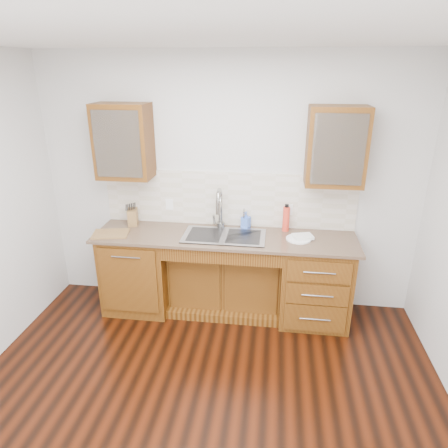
# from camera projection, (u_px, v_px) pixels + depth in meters

# --- Properties ---
(ground) EXTENTS (4.00, 3.50, 0.10)m
(ground) POSITION_uv_depth(u_px,v_px,m) (201.00, 418.00, 3.14)
(ground) COLOR #331004
(ceiling) EXTENTS (4.00, 3.50, 0.10)m
(ceiling) POSITION_uv_depth(u_px,v_px,m) (189.00, 22.00, 2.11)
(ceiling) COLOR white
(ceiling) RESTS_ON wall_back
(wall_back) EXTENTS (4.00, 0.10, 2.70)m
(wall_back) POSITION_uv_depth(u_px,v_px,m) (229.00, 185.00, 4.29)
(wall_back) COLOR silver
(wall_back) RESTS_ON ground
(base_cabinet_left) EXTENTS (0.70, 0.62, 0.88)m
(base_cabinet_left) POSITION_uv_depth(u_px,v_px,m) (139.00, 270.00, 4.41)
(base_cabinet_left) COLOR #593014
(base_cabinet_left) RESTS_ON ground
(base_cabinet_center) EXTENTS (1.20, 0.44, 0.70)m
(base_cabinet_center) POSITION_uv_depth(u_px,v_px,m) (226.00, 279.00, 4.40)
(base_cabinet_center) COLOR #593014
(base_cabinet_center) RESTS_ON ground
(base_cabinet_right) EXTENTS (0.70, 0.62, 0.88)m
(base_cabinet_right) POSITION_uv_depth(u_px,v_px,m) (314.00, 281.00, 4.17)
(base_cabinet_right) COLOR #593014
(base_cabinet_right) RESTS_ON ground
(countertop) EXTENTS (2.70, 0.65, 0.03)m
(countertop) POSITION_uv_depth(u_px,v_px,m) (224.00, 237.00, 4.11)
(countertop) COLOR #84705B
(countertop) RESTS_ON base_cabinet_left
(backsplash) EXTENTS (2.70, 0.02, 0.59)m
(backsplash) POSITION_uv_depth(u_px,v_px,m) (228.00, 199.00, 4.28)
(backsplash) COLOR beige
(backsplash) RESTS_ON wall_back
(sink) EXTENTS (0.84, 0.46, 0.19)m
(sink) POSITION_uv_depth(u_px,v_px,m) (224.00, 244.00, 4.12)
(sink) COLOR #9E9EA5
(sink) RESTS_ON countertop
(faucet) EXTENTS (0.04, 0.04, 0.40)m
(faucet) POSITION_uv_depth(u_px,v_px,m) (220.00, 210.00, 4.24)
(faucet) COLOR #999993
(faucet) RESTS_ON countertop
(filter_tap) EXTENTS (0.02, 0.02, 0.24)m
(filter_tap) POSITION_uv_depth(u_px,v_px,m) (244.00, 218.00, 4.24)
(filter_tap) COLOR #999993
(filter_tap) RESTS_ON countertop
(upper_cabinet_left) EXTENTS (0.55, 0.34, 0.75)m
(upper_cabinet_left) POSITION_uv_depth(u_px,v_px,m) (124.00, 141.00, 4.04)
(upper_cabinet_left) COLOR #593014
(upper_cabinet_left) RESTS_ON wall_back
(upper_cabinet_right) EXTENTS (0.55, 0.34, 0.75)m
(upper_cabinet_right) POSITION_uv_depth(u_px,v_px,m) (336.00, 147.00, 3.78)
(upper_cabinet_right) COLOR #593014
(upper_cabinet_right) RESTS_ON wall_back
(outlet_left) EXTENTS (0.08, 0.01, 0.12)m
(outlet_left) POSITION_uv_depth(u_px,v_px,m) (169.00, 204.00, 4.38)
(outlet_left) COLOR white
(outlet_left) RESTS_ON backsplash
(outlet_right) EXTENTS (0.08, 0.01, 0.12)m
(outlet_right) POSITION_uv_depth(u_px,v_px,m) (289.00, 210.00, 4.22)
(outlet_right) COLOR white
(outlet_right) RESTS_ON backsplash
(soap_bottle) EXTENTS (0.11, 0.11, 0.18)m
(soap_bottle) POSITION_uv_depth(u_px,v_px,m) (246.00, 220.00, 4.27)
(soap_bottle) COLOR #4672DF
(soap_bottle) RESTS_ON countertop
(water_bottle) EXTENTS (0.09, 0.09, 0.27)m
(water_bottle) POSITION_uv_depth(u_px,v_px,m) (286.00, 219.00, 4.18)
(water_bottle) COLOR red
(water_bottle) RESTS_ON countertop
(plate) EXTENTS (0.27, 0.27, 0.01)m
(plate) POSITION_uv_depth(u_px,v_px,m) (298.00, 239.00, 4.01)
(plate) COLOR white
(plate) RESTS_ON countertop
(dish_towel) EXTENTS (0.23, 0.19, 0.03)m
(dish_towel) POSITION_uv_depth(u_px,v_px,m) (303.00, 237.00, 4.01)
(dish_towel) COLOR white
(dish_towel) RESTS_ON plate
(knife_block) EXTENTS (0.13, 0.18, 0.18)m
(knife_block) POSITION_uv_depth(u_px,v_px,m) (133.00, 217.00, 4.36)
(knife_block) COLOR brown
(knife_block) RESTS_ON countertop
(cutting_board) EXTENTS (0.40, 0.32, 0.02)m
(cutting_board) POSITION_uv_depth(u_px,v_px,m) (111.00, 234.00, 4.13)
(cutting_board) COLOR brown
(cutting_board) RESTS_ON countertop
(cup_left_a) EXTENTS (0.18, 0.18, 0.11)m
(cup_left_a) POSITION_uv_depth(u_px,v_px,m) (110.00, 146.00, 4.07)
(cup_left_a) COLOR white
(cup_left_a) RESTS_ON upper_cabinet_left
(cup_left_b) EXTENTS (0.14, 0.14, 0.10)m
(cup_left_b) POSITION_uv_depth(u_px,v_px,m) (139.00, 147.00, 4.04)
(cup_left_b) COLOR white
(cup_left_b) RESTS_ON upper_cabinet_left
(cup_right_a) EXTENTS (0.14, 0.14, 0.10)m
(cup_right_a) POSITION_uv_depth(u_px,v_px,m) (326.00, 151.00, 3.81)
(cup_right_a) COLOR silver
(cup_right_a) RESTS_ON upper_cabinet_right
(cup_right_b) EXTENTS (0.12, 0.12, 0.10)m
(cup_right_b) POSITION_uv_depth(u_px,v_px,m) (346.00, 152.00, 3.79)
(cup_right_b) COLOR white
(cup_right_b) RESTS_ON upper_cabinet_right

